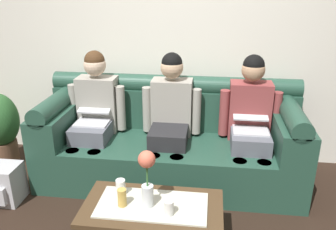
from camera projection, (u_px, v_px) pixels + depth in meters
back_wall_patterned at (177, 21)px, 3.47m from camera, size 6.00×0.12×2.90m
couch at (171, 142)px, 3.37m from camera, size 2.43×0.88×0.96m
person_left at (95, 111)px, 3.34m from camera, size 0.56×0.67×1.22m
person_middle at (171, 114)px, 3.26m from camera, size 0.56×0.67×1.22m
person_right at (250, 118)px, 3.17m from camera, size 0.56×0.67×1.22m
coffee_table at (152, 211)px, 2.42m from camera, size 0.97×0.53×0.39m
flower_vase at (147, 174)px, 2.30m from camera, size 0.12×0.12×0.42m
cup_near_left at (122, 197)px, 2.37m from camera, size 0.06×0.06×0.13m
cup_near_right at (121, 187)px, 2.49m from camera, size 0.07×0.07×0.12m
cup_far_center at (169, 208)px, 2.28m from camera, size 0.07×0.07×0.10m
backpack_left at (1, 184)px, 3.04m from camera, size 0.35×0.30×0.34m
potted_plant at (0, 126)px, 3.57m from camera, size 0.40×0.40×0.78m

